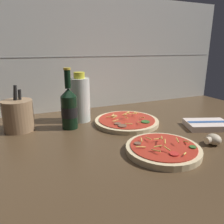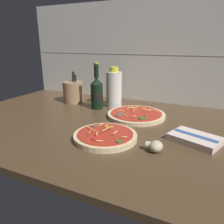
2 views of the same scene
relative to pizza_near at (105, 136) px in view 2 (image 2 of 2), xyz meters
The scene contains 9 objects.
counter_slab 15.27cm from the pizza_near, 98.32° to the left, with size 160.00×90.00×2.50cm.
tile_backsplash 65.98cm from the pizza_near, 92.07° to the left, with size 160.00×1.13×60.00cm.
pizza_near is the anchor object (origin of this frame).
pizza_far 29.15cm from the pizza_near, 86.03° to the left, with size 27.66×27.66×5.42cm.
beer_bottle 40.71cm from the pizza_near, 123.09° to the left, with size 6.52×6.52×24.48cm.
oil_bottle 44.58cm from the pizza_near, 110.34° to the left, with size 8.66×8.66×21.80cm.
mushroom_left 19.26cm from the pizza_near, ahead, with size 5.56×5.29×3.71cm.
utensil_crock 56.89cm from the pizza_near, 136.33° to the left, with size 11.65×11.65×18.06cm.
dish_towel 32.41cm from the pizza_near, 20.47° to the left, with size 19.89×16.58×2.56cm.
Camera 2 is at (35.82, -81.17, 36.68)cm, focal length 35.00 mm.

